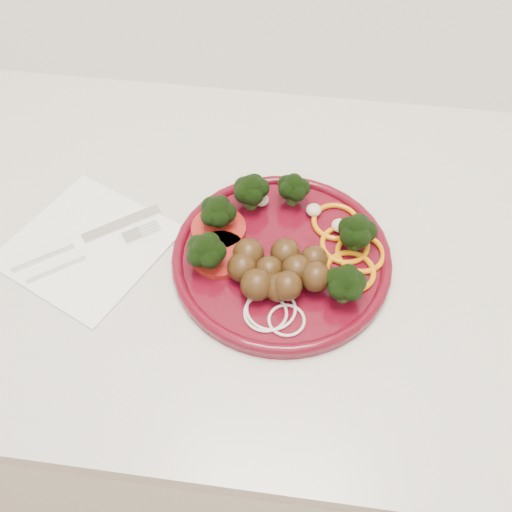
# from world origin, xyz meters

# --- Properties ---
(counter) EXTENTS (2.40, 0.60, 0.90)m
(counter) POSITION_xyz_m (0.00, 1.70, 0.45)
(counter) COLOR beige
(counter) RESTS_ON ground
(plate) EXTENTS (0.27, 0.27, 0.06)m
(plate) POSITION_xyz_m (0.23, 1.67, 0.92)
(plate) COLOR #4B0713
(plate) RESTS_ON counter
(napkin) EXTENTS (0.23, 0.23, 0.00)m
(napkin) POSITION_xyz_m (-0.01, 1.66, 0.90)
(napkin) COLOR white
(napkin) RESTS_ON counter
(knife) EXTENTS (0.16, 0.13, 0.01)m
(knife) POSITION_xyz_m (-0.03, 1.66, 0.91)
(knife) COLOR silver
(knife) RESTS_ON napkin
(fork) EXTENTS (0.15, 0.12, 0.01)m
(fork) POSITION_xyz_m (-0.02, 1.64, 0.91)
(fork) COLOR white
(fork) RESTS_ON napkin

